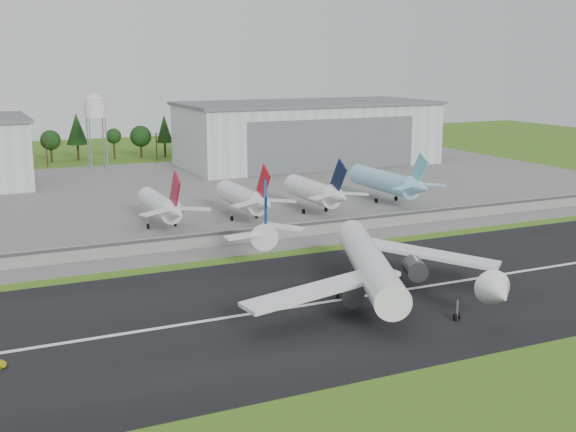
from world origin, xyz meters
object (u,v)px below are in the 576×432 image
main_airliner (371,270)px  parked_jet_skyblue (389,182)px  parked_jet_red_a (163,206)px  parked_jet_navy (317,192)px  parked_jet_red_b (246,198)px

main_airliner → parked_jet_skyblue: 87.75m
parked_jet_red_a → parked_jet_navy: parked_jet_navy is taller
parked_jet_navy → parked_jet_skyblue: size_ratio=0.84×
parked_jet_red_b → parked_jet_skyblue: size_ratio=0.84×
parked_jet_navy → parked_jet_red_a: bearing=-179.9°
main_airliner → parked_jet_red_a: (-19.59, 66.93, 1.08)m
parked_jet_red_b → parked_jet_red_a: bearing=-179.9°
parked_jet_red_a → parked_jet_red_b: size_ratio=1.00×
parked_jet_red_a → parked_jet_skyblue: (69.74, 5.06, 0.36)m
parked_jet_red_a → parked_jet_skyblue: size_ratio=0.84×
parked_jet_red_b → parked_jet_skyblue: parked_jet_skyblue is taller
main_airliner → parked_jet_skyblue: size_ratio=1.53×
parked_jet_navy → parked_jet_red_b: bearing=-179.9°
parked_jet_red_a → parked_jet_skyblue: bearing=4.2°
parked_jet_red_a → parked_jet_navy: (43.33, 0.04, 0.27)m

